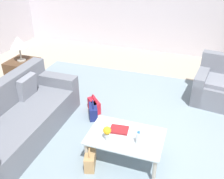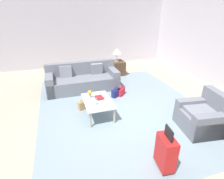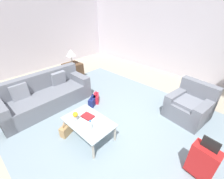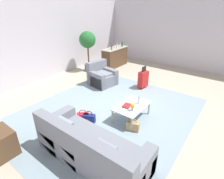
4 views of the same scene
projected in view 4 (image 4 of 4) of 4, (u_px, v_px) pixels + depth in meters
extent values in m
plane|color=#A89E89|center=(124.00, 107.00, 5.46)|extent=(12.00, 12.00, 0.00)
cube|color=silver|center=(40.00, 41.00, 6.97)|extent=(10.24, 0.12, 3.10)
cube|color=silver|center=(182.00, 35.00, 8.43)|extent=(0.12, 8.00, 3.10)
cube|color=gray|center=(107.00, 113.00, 5.13)|extent=(5.20, 4.40, 0.01)
cube|color=slate|center=(92.00, 150.00, 3.52)|extent=(0.92, 2.37, 0.45)
cube|color=slate|center=(78.00, 152.00, 3.17)|extent=(0.22, 2.37, 0.90)
cube|color=slate|center=(58.00, 126.00, 4.06)|extent=(0.92, 0.24, 0.65)
cube|color=slate|center=(139.00, 174.00, 2.90)|extent=(0.92, 0.24, 0.65)
cube|color=gray|center=(65.00, 128.00, 3.50)|extent=(0.17, 0.40, 0.41)
cube|color=gray|center=(107.00, 153.00, 2.92)|extent=(0.15, 0.40, 0.41)
cube|color=slate|center=(103.00, 79.00, 6.87)|extent=(1.01, 0.99, 0.44)
cube|color=slate|center=(97.00, 72.00, 6.99)|extent=(0.91, 0.33, 0.90)
cube|color=slate|center=(109.00, 75.00, 7.06)|extent=(0.32, 0.89, 0.60)
cube|color=slate|center=(96.00, 80.00, 6.62)|extent=(0.32, 0.89, 0.60)
cube|color=gray|center=(103.00, 74.00, 6.73)|extent=(0.73, 0.70, 0.08)
cube|color=silver|center=(132.00, 106.00, 4.72)|extent=(1.06, 0.69, 0.02)
cylinder|color=#ADA899|center=(112.00, 116.00, 4.63)|extent=(0.05, 0.05, 0.40)
cylinder|color=#ADA899|center=(131.00, 102.00, 5.32)|extent=(0.05, 0.05, 0.40)
cylinder|color=#ADA899|center=(132.00, 125.00, 4.31)|extent=(0.05, 0.05, 0.40)
cylinder|color=#ADA899|center=(149.00, 108.00, 5.00)|extent=(0.05, 0.05, 0.40)
cylinder|color=silver|center=(139.00, 100.00, 4.77)|extent=(0.06, 0.06, 0.18)
cylinder|color=#2D6BBC|center=(139.00, 97.00, 4.72)|extent=(0.04, 0.04, 0.02)
cube|color=maroon|center=(127.00, 106.00, 4.67)|extent=(0.28, 0.22, 0.03)
cylinder|color=#B2B7BC|center=(132.00, 109.00, 4.45)|extent=(0.07, 0.07, 0.10)
sphere|color=gold|center=(133.00, 105.00, 4.41)|extent=(0.11, 0.11, 0.11)
cube|color=#513823|center=(115.00, 57.00, 8.89)|extent=(1.49, 0.53, 0.94)
cube|color=#ADA899|center=(115.00, 48.00, 8.69)|extent=(1.53, 0.57, 0.03)
cylinder|color=silver|center=(109.00, 50.00, 8.29)|extent=(0.07, 0.07, 0.01)
cylinder|color=silver|center=(109.00, 49.00, 8.27)|extent=(0.01, 0.01, 0.08)
sphere|color=silver|center=(109.00, 47.00, 8.24)|extent=(0.08, 0.08, 0.08)
cylinder|color=silver|center=(115.00, 48.00, 8.70)|extent=(0.07, 0.07, 0.01)
cylinder|color=silver|center=(115.00, 47.00, 8.68)|extent=(0.01, 0.01, 0.08)
sphere|color=silver|center=(115.00, 46.00, 8.65)|extent=(0.08, 0.08, 0.08)
cylinder|color=silver|center=(121.00, 46.00, 9.06)|extent=(0.07, 0.07, 0.01)
cylinder|color=silver|center=(121.00, 45.00, 9.04)|extent=(0.01, 0.01, 0.08)
sphere|color=silver|center=(121.00, 44.00, 9.01)|extent=(0.08, 0.08, 0.08)
cylinder|color=brown|center=(112.00, 48.00, 8.27)|extent=(0.07, 0.07, 0.22)
cylinder|color=brown|center=(112.00, 44.00, 8.20)|extent=(0.03, 0.03, 0.08)
cylinder|color=silver|center=(117.00, 46.00, 8.57)|extent=(0.07, 0.07, 0.22)
cylinder|color=silver|center=(117.00, 43.00, 8.51)|extent=(0.03, 0.03, 0.08)
cylinder|color=#194C23|center=(122.00, 44.00, 8.91)|extent=(0.07, 0.07, 0.22)
cylinder|color=#194C23|center=(122.00, 41.00, 8.84)|extent=(0.03, 0.03, 0.08)
cube|color=red|center=(143.00, 79.00, 6.57)|extent=(0.42, 0.27, 0.60)
cube|color=black|center=(144.00, 69.00, 6.39)|extent=(0.24, 0.05, 0.20)
cylinder|color=black|center=(140.00, 88.00, 6.62)|extent=(0.03, 0.05, 0.05)
cylinder|color=black|center=(145.00, 86.00, 6.80)|extent=(0.03, 0.05, 0.05)
cube|color=navy|center=(89.00, 119.00, 4.68)|extent=(0.27, 0.35, 0.24)
torus|color=navy|center=(89.00, 114.00, 4.62)|extent=(0.10, 0.18, 0.20)
cube|color=tan|center=(133.00, 126.00, 4.38)|extent=(0.23, 0.35, 0.24)
torus|color=tan|center=(133.00, 122.00, 4.32)|extent=(0.08, 0.19, 0.20)
cube|color=red|center=(83.00, 117.00, 4.73)|extent=(0.33, 0.33, 0.24)
torus|color=red|center=(83.00, 113.00, 4.67)|extent=(0.15, 0.15, 0.20)
cylinder|color=#514C56|center=(89.00, 67.00, 8.41)|extent=(0.42, 0.42, 0.32)
cylinder|color=brown|center=(88.00, 55.00, 8.16)|extent=(0.07, 0.07, 0.84)
sphere|color=#23662D|center=(87.00, 40.00, 7.85)|extent=(0.74, 0.74, 0.74)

